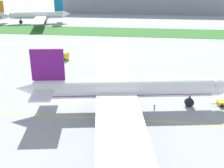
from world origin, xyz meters
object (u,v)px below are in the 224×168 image
Objects in this scene: ground_crew_wingwalker_port at (154,107)px; service_truck_fuel_bowser at (107,54)px; airliner_foreground at (121,89)px; parked_airliner_far_centre at (40,15)px; service_truck_baggage_loader at (62,55)px.

service_truck_fuel_bowser reaches higher than ground_crew_wingwalker_port.
airliner_foreground is 53.44× the size of ground_crew_wingwalker_port.
parked_airliner_far_centre is (-70.34, 115.40, 4.08)m from ground_crew_wingwalker_port.
airliner_foreground is 9.53m from ground_crew_wingwalker_port.
service_truck_baggage_loader is at bearing -164.45° from service_truck_fuel_bowser.
service_truck_baggage_loader is 0.10× the size of parked_airliner_far_centre.
airliner_foreground is 130.52m from parked_airliner_far_centre.
airliner_foreground is 47.50m from service_truck_baggage_loader.
parked_airliner_far_centre is at bearing 126.57° from service_truck_fuel_bowser.
ground_crew_wingwalker_port is 0.28× the size of service_truck_baggage_loader.
airliner_foreground reaches higher than service_truck_baggage_loader.
service_truck_baggage_loader is 17.56m from service_truck_fuel_bowser.
airliner_foreground reaches higher than ground_crew_wingwalker_port.
service_truck_fuel_bowser is at bearing 15.55° from service_truck_baggage_loader.
ground_crew_wingwalker_port is 135.21m from parked_airliner_far_centre.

